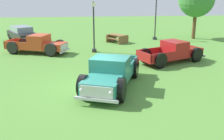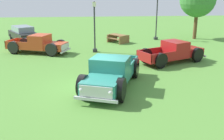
# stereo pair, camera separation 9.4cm
# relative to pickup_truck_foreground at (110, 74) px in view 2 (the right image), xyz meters

# --- Properties ---
(ground_plane) EXTENTS (80.00, 80.00, 0.00)m
(ground_plane) POSITION_rel_pickup_truck_foreground_xyz_m (-0.84, 0.02, -0.79)
(ground_plane) COLOR #548C38
(pickup_truck_foreground) EXTENTS (3.68, 5.71, 1.65)m
(pickup_truck_foreground) POSITION_rel_pickup_truck_foreground_xyz_m (0.00, 0.00, 0.00)
(pickup_truck_foreground) COLOR #2D8475
(pickup_truck_foreground) RESTS_ON ground_plane
(pickup_truck_behind_left) EXTENTS (5.15, 3.52, 1.49)m
(pickup_truck_behind_left) POSITION_rel_pickup_truck_foreground_xyz_m (5.03, 4.91, -0.08)
(pickup_truck_behind_left) COLOR maroon
(pickup_truck_behind_left) RESTS_ON ground_plane
(pickup_truck_behind_right) EXTENTS (5.18, 3.30, 1.49)m
(pickup_truck_behind_right) POSITION_rel_pickup_truck_foreground_xyz_m (-4.75, 8.56, -0.07)
(pickup_truck_behind_right) COLOR #D14723
(pickup_truck_behind_right) RESTS_ON ground_plane
(sedan_distant_a) EXTENTS (3.77, 4.74, 1.48)m
(sedan_distant_a) POSITION_rel_pickup_truck_foreground_xyz_m (-7.37, 14.21, -0.01)
(sedan_distant_a) COLOR black
(sedan_distant_a) RESTS_ON ground_plane
(lamp_post_near) EXTENTS (0.36, 0.36, 4.60)m
(lamp_post_near) POSITION_rel_pickup_truck_foreground_xyz_m (5.97, 13.81, 1.62)
(lamp_post_near) COLOR #2D2D33
(lamp_post_near) RESTS_ON ground_plane
(lamp_post_far) EXTENTS (0.36, 0.36, 4.06)m
(lamp_post_far) POSITION_rel_pickup_truck_foreground_xyz_m (-0.47, 8.64, 1.34)
(lamp_post_far) COLOR #2D2D33
(lamp_post_far) RESTS_ON ground_plane
(picnic_table) EXTENTS (2.29, 2.33, 0.78)m
(picnic_table) POSITION_rel_pickup_truck_foreground_xyz_m (1.91, 12.54, -0.29)
(picnic_table) COLOR olive
(picnic_table) RESTS_ON ground_plane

